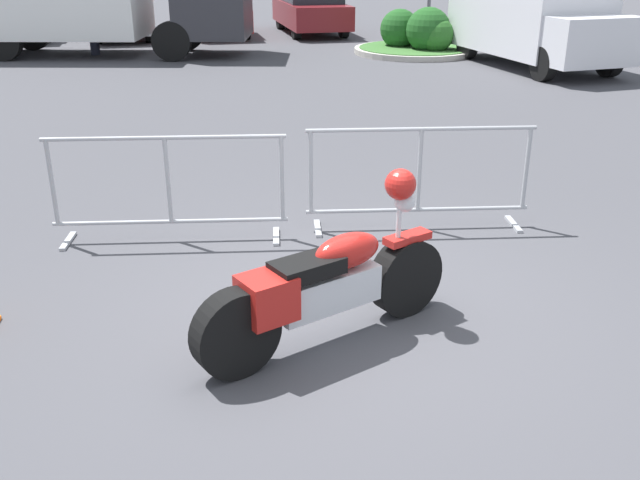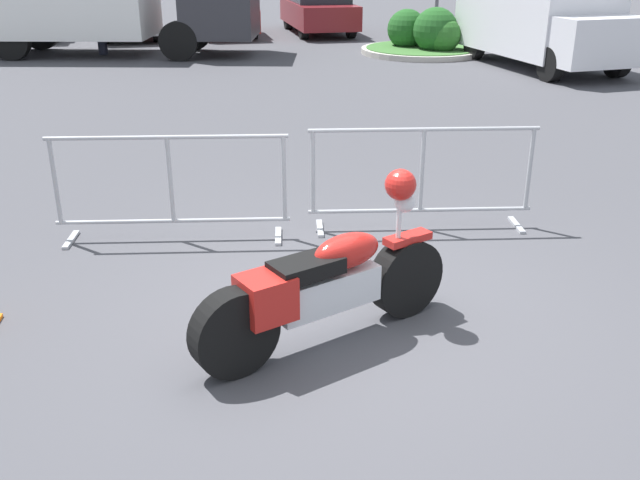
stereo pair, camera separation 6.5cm
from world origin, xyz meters
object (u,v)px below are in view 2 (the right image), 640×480
(motorcycle, at_px, (327,285))
(parked_car_red, at_px, (227,12))
(crowd_barrier_far, at_px, (422,177))
(pedestrian, at_px, (100,18))
(parked_car_black, at_px, (35,14))
(parked_car_maroon, at_px, (318,9))
(delivery_van, at_px, (540,12))
(parked_car_silver, at_px, (131,13))
(crowd_barrier_near, at_px, (171,187))

(motorcycle, bearing_deg, parked_car_red, 64.50)
(crowd_barrier_far, height_order, pedestrian, pedestrian)
(motorcycle, height_order, parked_car_black, parked_car_black)
(parked_car_red, bearing_deg, parked_car_black, 84.88)
(motorcycle, bearing_deg, pedestrian, 77.01)
(parked_car_maroon, bearing_deg, pedestrian, 117.45)
(crowd_barrier_far, bearing_deg, delivery_van, 61.53)
(crowd_barrier_far, xyz_separation_m, parked_car_red, (-1.92, 17.02, 0.14))
(delivery_van, distance_m, parked_car_maroon, 8.42)
(delivery_van, relative_size, parked_car_silver, 1.19)
(crowd_barrier_near, distance_m, parked_car_red, 17.03)
(parked_car_maroon, height_order, pedestrian, pedestrian)
(parked_car_red, relative_size, parked_car_maroon, 0.92)
(parked_car_silver, bearing_deg, crowd_barrier_far, -168.82)
(motorcycle, height_order, parked_car_maroon, parked_car_maroon)
(parked_car_black, relative_size, parked_car_red, 1.00)
(motorcycle, height_order, parked_car_red, parked_car_red)
(motorcycle, relative_size, crowd_barrier_near, 0.87)
(crowd_barrier_far, relative_size, parked_car_red, 0.55)
(pedestrian, bearing_deg, parked_car_red, -161.31)
(parked_car_black, bearing_deg, parked_car_red, -95.12)
(crowd_barrier_near, xyz_separation_m, parked_car_black, (-5.28, 17.03, 0.14))
(crowd_barrier_far, height_order, parked_car_silver, parked_car_silver)
(parked_car_black, xyz_separation_m, parked_car_silver, (2.93, -0.26, 0.05))
(crowd_barrier_near, distance_m, pedestrian, 13.40)
(crowd_barrier_near, xyz_separation_m, delivery_van, (7.86, 9.87, 0.69))
(crowd_barrier_near, distance_m, parked_car_maroon, 17.42)
(parked_car_red, distance_m, parked_car_maroon, 2.93)
(pedestrian, bearing_deg, parked_car_silver, -126.67)
(crowd_barrier_far, distance_m, delivery_van, 11.25)
(motorcycle, relative_size, parked_car_black, 0.48)
(parked_car_black, bearing_deg, parked_car_silver, -99.94)
(crowd_barrier_near, distance_m, delivery_van, 12.63)
(crowd_barrier_far, xyz_separation_m, pedestrian, (-5.20, 13.12, 0.36))
(delivery_van, bearing_deg, motorcycle, -39.11)
(parked_car_red, relative_size, pedestrian, 2.46)
(parked_car_black, distance_m, parked_car_red, 5.86)
(parked_car_silver, xyz_separation_m, pedestrian, (-0.35, -3.66, 0.18))
(crowd_barrier_near, height_order, parked_car_maroon, parked_car_maroon)
(motorcycle, bearing_deg, parked_car_black, 81.32)
(parked_car_black, height_order, parked_car_maroon, parked_car_maroon)
(crowd_barrier_far, height_order, parked_car_red, parked_car_red)
(parked_car_maroon, bearing_deg, parked_car_red, 85.88)
(crowd_barrier_far, xyz_separation_m, delivery_van, (5.35, 9.87, 0.69))
(pedestrian, bearing_deg, crowd_barrier_far, 80.39)
(motorcycle, relative_size, delivery_van, 0.38)
(motorcycle, distance_m, crowd_barrier_far, 2.47)
(crowd_barrier_far, relative_size, pedestrian, 1.36)
(parked_car_black, height_order, parked_car_red, parked_car_red)
(pedestrian, bearing_deg, crowd_barrier_near, 70.36)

